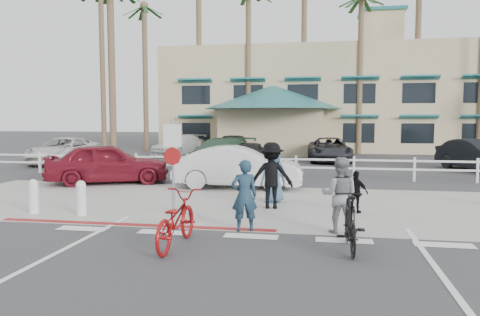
% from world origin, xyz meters
% --- Properties ---
extents(ground, '(140.00, 140.00, 0.00)m').
position_xyz_m(ground, '(0.00, 0.00, 0.00)').
color(ground, '#333335').
extents(bike_path, '(12.00, 16.00, 0.01)m').
position_xyz_m(bike_path, '(0.00, -2.00, 0.00)').
color(bike_path, '#333335').
rests_on(bike_path, ground).
extents(sidewalk_plaza, '(22.00, 7.00, 0.01)m').
position_xyz_m(sidewalk_plaza, '(0.00, 4.50, 0.01)').
color(sidewalk_plaza, gray).
rests_on(sidewalk_plaza, ground).
extents(cross_street, '(40.00, 5.00, 0.01)m').
position_xyz_m(cross_street, '(0.00, 8.50, 0.00)').
color(cross_street, '#333335').
rests_on(cross_street, ground).
extents(parking_lot, '(50.00, 16.00, 0.01)m').
position_xyz_m(parking_lot, '(0.00, 18.00, 0.00)').
color(parking_lot, '#333335').
rests_on(parking_lot, ground).
extents(curb_red, '(7.00, 0.25, 0.02)m').
position_xyz_m(curb_red, '(-3.00, 1.20, 0.01)').
color(curb_red, maroon).
rests_on(curb_red, ground).
extents(rail_fence, '(29.40, 0.16, 1.00)m').
position_xyz_m(rail_fence, '(0.50, 10.50, 0.50)').
color(rail_fence, silver).
rests_on(rail_fence, ground).
extents(building, '(28.00, 16.00, 11.30)m').
position_xyz_m(building, '(2.00, 31.00, 5.65)').
color(building, '#CBB78B').
rests_on(building, ground).
extents(sign_post, '(0.50, 0.10, 2.90)m').
position_xyz_m(sign_post, '(-2.30, 2.20, 1.45)').
color(sign_post, gray).
rests_on(sign_post, ground).
extents(bollard_0, '(0.26, 0.26, 0.95)m').
position_xyz_m(bollard_0, '(-4.80, 2.00, 0.47)').
color(bollard_0, silver).
rests_on(bollard_0, ground).
extents(bollard_1, '(0.26, 0.26, 0.95)m').
position_xyz_m(bollard_1, '(-6.20, 2.00, 0.47)').
color(bollard_1, silver).
rests_on(bollard_1, ground).
extents(palm_0, '(4.00, 4.00, 15.00)m').
position_xyz_m(palm_0, '(-16.00, 26.00, 7.50)').
color(palm_0, '#143414').
rests_on(palm_0, ground).
extents(palm_1, '(4.00, 4.00, 13.00)m').
position_xyz_m(palm_1, '(-12.00, 25.00, 6.50)').
color(palm_1, '#143414').
rests_on(palm_1, ground).
extents(palm_2, '(4.00, 4.00, 16.00)m').
position_xyz_m(palm_2, '(-8.00, 26.00, 8.00)').
color(palm_2, '#143414').
rests_on(palm_2, ground).
extents(palm_3, '(4.00, 4.00, 14.00)m').
position_xyz_m(palm_3, '(-4.00, 25.00, 7.00)').
color(palm_3, '#143414').
rests_on(palm_3, ground).
extents(palm_4, '(4.00, 4.00, 15.00)m').
position_xyz_m(palm_4, '(0.00, 26.00, 7.50)').
color(palm_4, '#143414').
rests_on(palm_4, ground).
extents(palm_5, '(4.00, 4.00, 13.00)m').
position_xyz_m(palm_5, '(4.00, 25.00, 6.50)').
color(palm_5, '#143414').
rests_on(palm_5, ground).
extents(palm_6, '(4.00, 4.00, 17.00)m').
position_xyz_m(palm_6, '(8.00, 26.00, 8.50)').
color(palm_6, '#143414').
rests_on(palm_6, ground).
extents(palm_10, '(4.00, 4.00, 12.00)m').
position_xyz_m(palm_10, '(-10.00, 15.00, 6.00)').
color(palm_10, '#143414').
rests_on(palm_10, ground).
extents(bike_red, '(0.80, 2.16, 1.12)m').
position_xyz_m(bike_red, '(-1.38, -0.45, 0.56)').
color(bike_red, maroon).
rests_on(bike_red, ground).
extents(rider_red, '(0.70, 0.56, 1.66)m').
position_xyz_m(rider_red, '(-0.23, 1.09, 0.83)').
color(rider_red, '#1A3143').
rests_on(rider_red, ground).
extents(bike_black, '(0.62, 1.94, 1.15)m').
position_xyz_m(bike_black, '(2.08, -0.08, 0.58)').
color(bike_black, black).
rests_on(bike_black, ground).
extents(rider_black, '(0.90, 0.74, 1.74)m').
position_xyz_m(rider_black, '(1.91, 1.31, 0.87)').
color(rider_black, gray).
rests_on(rider_black, ground).
extents(pedestrian_a, '(1.29, 0.80, 1.91)m').
position_xyz_m(pedestrian_a, '(0.08, 3.90, 0.96)').
color(pedestrian_a, black).
rests_on(pedestrian_a, ground).
extents(pedestrian_child, '(0.74, 0.57, 1.17)m').
position_xyz_m(pedestrian_child, '(2.43, 3.62, 0.58)').
color(pedestrian_child, black).
rests_on(pedestrian_child, ground).
extents(pedestrian_b, '(0.97, 0.86, 1.67)m').
position_xyz_m(pedestrian_b, '(0.05, 4.82, 0.84)').
color(pedestrian_b, '#355677').
rests_on(pedestrian_b, ground).
extents(car_white_sedan, '(4.76, 1.75, 1.56)m').
position_xyz_m(car_white_sedan, '(-1.55, 7.52, 0.78)').
color(car_white_sedan, silver).
rests_on(car_white_sedan, ground).
extents(car_red_compact, '(5.10, 3.57, 1.61)m').
position_xyz_m(car_red_compact, '(-6.86, 7.85, 0.81)').
color(car_red_compact, maroon).
rests_on(car_red_compact, ground).
extents(lot_car_0, '(2.61, 5.38, 1.47)m').
position_xyz_m(lot_car_0, '(-12.88, 14.80, 0.74)').
color(lot_car_0, silver).
rests_on(lot_car_0, ground).
extents(lot_car_1, '(3.49, 5.73, 1.55)m').
position_xyz_m(lot_car_1, '(-3.70, 13.94, 0.78)').
color(lot_car_1, '#2C5238').
rests_on(lot_car_1, ground).
extents(lot_car_2, '(1.80, 4.18, 1.40)m').
position_xyz_m(lot_car_2, '(-2.24, 14.10, 0.70)').
color(lot_car_2, black).
rests_on(lot_car_2, ground).
extents(lot_car_3, '(3.37, 5.00, 1.56)m').
position_xyz_m(lot_car_3, '(8.99, 14.86, 0.78)').
color(lot_car_3, black).
rests_on(lot_car_3, ground).
extents(lot_car_4, '(2.09, 5.00, 1.44)m').
position_xyz_m(lot_car_4, '(-4.27, 19.99, 0.72)').
color(lot_car_4, black).
rests_on(lot_car_4, ground).
extents(lot_car_5, '(2.72, 5.26, 1.42)m').
position_xyz_m(lot_car_5, '(1.89, 18.74, 0.71)').
color(lot_car_5, '#24232A').
rests_on(lot_car_5, ground).
extents(lot_car_6, '(3.05, 5.28, 1.44)m').
position_xyz_m(lot_car_6, '(-8.13, 21.07, 0.72)').
color(lot_car_6, silver).
rests_on(lot_car_6, ground).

